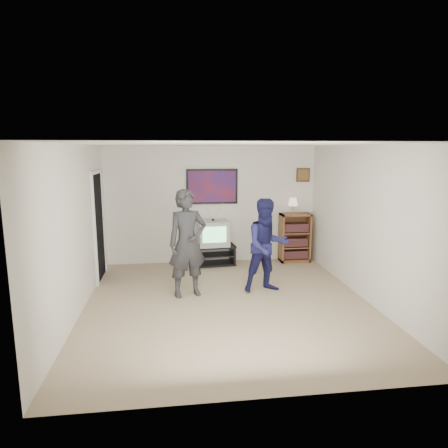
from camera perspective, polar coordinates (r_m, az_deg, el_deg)
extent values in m
cube|color=#886B56|center=(6.51, 0.57, -11.30)|extent=(4.50, 5.00, 0.01)
cube|color=white|center=(6.04, 0.61, 11.30)|extent=(4.50, 5.00, 0.01)
cube|color=silver|center=(8.60, -1.72, 2.73)|extent=(4.50, 0.01, 2.50)
cube|color=silver|center=(6.25, -20.29, -0.91)|extent=(0.01, 5.00, 2.50)
cube|color=silver|center=(6.83, 19.63, 0.06)|extent=(0.01, 5.00, 2.50)
cube|color=black|center=(8.50, -1.37, -3.17)|extent=(0.89, 0.55, 0.04)
cube|color=black|center=(8.60, -1.36, -5.67)|extent=(0.89, 0.55, 0.04)
cube|color=black|center=(8.51, -4.02, -4.51)|extent=(0.08, 0.45, 0.42)
cube|color=black|center=(8.59, 1.26, -4.34)|extent=(0.08, 0.45, 0.42)
imported|color=#29292B|center=(6.63, -5.25, -2.77)|extent=(0.75, 0.60, 1.80)
imported|color=#191946|center=(6.87, 6.15, -3.09)|extent=(0.87, 0.73, 1.62)
cube|color=white|center=(6.76, -5.25, 0.78)|extent=(0.06, 0.12, 0.03)
cube|color=white|center=(6.97, 5.88, -0.16)|extent=(0.05, 0.12, 0.03)
cube|color=black|center=(8.53, -1.72, 5.37)|extent=(1.10, 0.03, 0.75)
cube|color=white|center=(8.48, -5.47, 7.32)|extent=(0.28, 0.02, 0.14)
cube|color=#3E2813|center=(8.94, 11.23, 6.89)|extent=(0.30, 0.03, 0.30)
cube|color=black|center=(7.84, -17.52, -0.39)|extent=(0.03, 0.85, 2.00)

